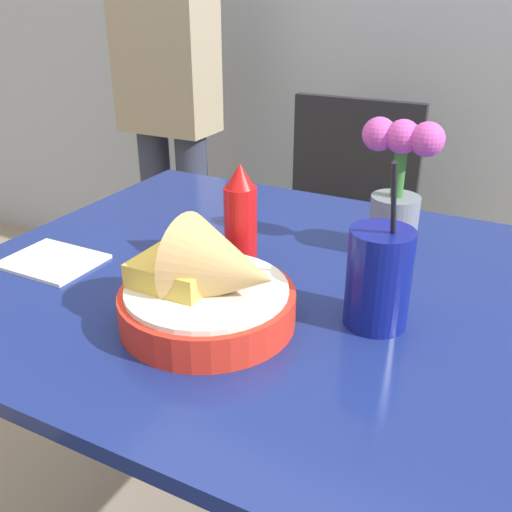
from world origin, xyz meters
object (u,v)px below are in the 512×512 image
Objects in this scene: person_standing at (168,90)px; flower_vase at (397,188)px; chair_far_window at (341,225)px; drink_cup at (378,281)px; food_basket at (212,289)px; ketchup_bottle at (241,218)px.

flower_vase is at bearing -34.23° from person_standing.
flower_vase reaches higher than chair_far_window.
flower_vase is at bearing 100.35° from drink_cup.
chair_far_window is 3.59× the size of food_basket.
drink_cup is 0.27m from flower_vase.
drink_cup is (0.20, 0.11, 0.01)m from food_basket.
drink_cup is at bearing -42.22° from person_standing.
food_basket is at bearing -113.23° from flower_vase.
flower_vase is 0.15× the size of person_standing.
food_basket is 0.20m from ketchup_bottle.
ketchup_bottle reaches higher than food_basket.
drink_cup reaches higher than food_basket.
drink_cup reaches higher than ketchup_bottle.
chair_far_window is at bearing 98.12° from food_basket.
flower_vase is (0.22, 0.18, 0.03)m from ketchup_bottle.
ketchup_bottle is (0.08, -0.79, 0.32)m from chair_far_window.
chair_far_window is at bearing 116.06° from flower_vase.
chair_far_window is 3.62× the size of drink_cup.
drink_cup is 1.04× the size of flower_vase.
drink_cup is at bearing 28.35° from food_basket.
ketchup_bottle is 0.73× the size of drink_cup.
ketchup_bottle is at bearing -84.10° from chair_far_window.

